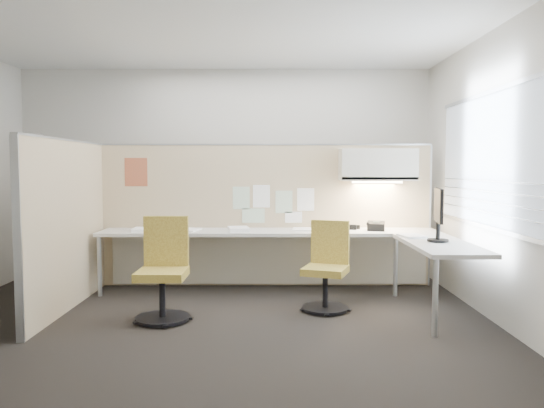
{
  "coord_description": "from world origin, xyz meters",
  "views": [
    {
      "loc": [
        0.62,
        -4.99,
        1.48
      ],
      "look_at": [
        0.63,
        0.8,
        1.08
      ],
      "focal_mm": 35.0,
      "sensor_mm": 36.0,
      "label": 1
    }
  ],
  "objects_px": {
    "chair_left": "(164,273)",
    "monitor": "(438,211)",
    "chair_right": "(327,269)",
    "phone": "(376,226)",
    "desk": "(298,243)"
  },
  "relations": [
    {
      "from": "chair_left",
      "to": "monitor",
      "type": "height_order",
      "value": "monitor"
    },
    {
      "from": "chair_right",
      "to": "phone",
      "type": "bearing_deg",
      "value": 70.14
    },
    {
      "from": "chair_right",
      "to": "phone",
      "type": "distance_m",
      "value": 1.1
    },
    {
      "from": "chair_right",
      "to": "monitor",
      "type": "relative_size",
      "value": 1.7
    },
    {
      "from": "desk",
      "to": "monitor",
      "type": "relative_size",
      "value": 7.49
    },
    {
      "from": "desk",
      "to": "phone",
      "type": "xyz_separation_m",
      "value": [
        0.93,
        0.13,
        0.18
      ]
    },
    {
      "from": "chair_left",
      "to": "monitor",
      "type": "xyz_separation_m",
      "value": [
        2.73,
        0.2,
        0.58
      ]
    },
    {
      "from": "chair_left",
      "to": "phone",
      "type": "xyz_separation_m",
      "value": [
        2.29,
        1.16,
        0.32
      ]
    },
    {
      "from": "chair_left",
      "to": "desk",
      "type": "bearing_deg",
      "value": 37.86
    },
    {
      "from": "monitor",
      "to": "desk",
      "type": "bearing_deg",
      "value": 69.71
    },
    {
      "from": "desk",
      "to": "chair_left",
      "type": "relative_size",
      "value": 4.07
    },
    {
      "from": "monitor",
      "to": "phone",
      "type": "distance_m",
      "value": 1.08
    },
    {
      "from": "chair_right",
      "to": "desk",
      "type": "bearing_deg",
      "value": 131.26
    },
    {
      "from": "desk",
      "to": "monitor",
      "type": "xyz_separation_m",
      "value": [
        1.37,
        -0.83,
        0.44
      ]
    },
    {
      "from": "chair_left",
      "to": "phone",
      "type": "distance_m",
      "value": 2.58
    }
  ]
}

